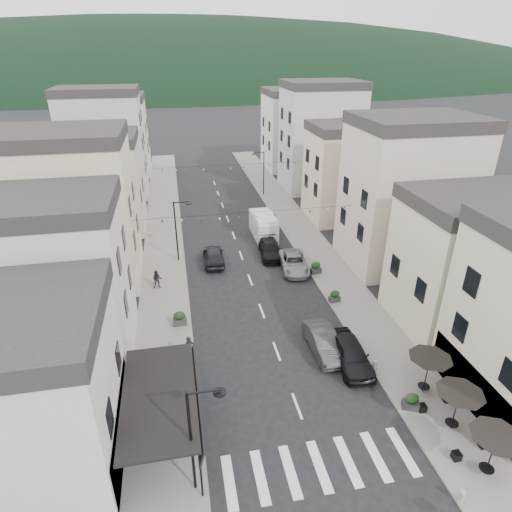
{
  "coord_description": "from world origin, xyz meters",
  "views": [
    {
      "loc": [
        -5.84,
        -11.44,
        18.76
      ],
      "look_at": [
        0.07,
        18.68,
        3.5
      ],
      "focal_mm": 30.0,
      "sensor_mm": 36.0,
      "label": 1
    }
  ],
  "objects_px": {
    "parked_car_b": "(324,342)",
    "pedestrian_a": "(190,349)",
    "parked_car_c": "(294,263)",
    "parked_car_e": "(214,256)",
    "parked_car_a": "(351,354)",
    "parked_car_d": "(270,249)",
    "pedestrian_b": "(157,279)",
    "delivery_van": "(264,225)"
  },
  "relations": [
    {
      "from": "parked_car_d",
      "to": "delivery_van",
      "type": "xyz_separation_m",
      "value": [
        0.35,
        4.84,
        0.56
      ]
    },
    {
      "from": "delivery_van",
      "to": "pedestrian_a",
      "type": "height_order",
      "value": "delivery_van"
    },
    {
      "from": "pedestrian_b",
      "to": "parked_car_b",
      "type": "bearing_deg",
      "value": -40.24
    },
    {
      "from": "parked_car_b",
      "to": "parked_car_c",
      "type": "relative_size",
      "value": 0.9
    },
    {
      "from": "parked_car_b",
      "to": "pedestrian_a",
      "type": "relative_size",
      "value": 2.54
    },
    {
      "from": "delivery_van",
      "to": "parked_car_b",
      "type": "bearing_deg",
      "value": -90.65
    },
    {
      "from": "parked_car_a",
      "to": "parked_car_b",
      "type": "distance_m",
      "value": 2.03
    },
    {
      "from": "parked_car_e",
      "to": "delivery_van",
      "type": "distance_m",
      "value": 8.0
    },
    {
      "from": "parked_car_b",
      "to": "parked_car_e",
      "type": "xyz_separation_m",
      "value": [
        -5.89,
        14.46,
        0.03
      ]
    },
    {
      "from": "pedestrian_b",
      "to": "parked_car_d",
      "type": "bearing_deg",
      "value": 25.58
    },
    {
      "from": "parked_car_d",
      "to": "pedestrian_a",
      "type": "height_order",
      "value": "pedestrian_a"
    },
    {
      "from": "parked_car_d",
      "to": "parked_car_a",
      "type": "bearing_deg",
      "value": -79.79
    },
    {
      "from": "parked_car_e",
      "to": "pedestrian_b",
      "type": "bearing_deg",
      "value": 38.93
    },
    {
      "from": "parked_car_c",
      "to": "parked_car_e",
      "type": "height_order",
      "value": "parked_car_e"
    },
    {
      "from": "pedestrian_a",
      "to": "pedestrian_b",
      "type": "relative_size",
      "value": 1.11
    },
    {
      "from": "parked_car_c",
      "to": "pedestrian_a",
      "type": "relative_size",
      "value": 2.82
    },
    {
      "from": "parked_car_b",
      "to": "pedestrian_a",
      "type": "bearing_deg",
      "value": 174.54
    },
    {
      "from": "delivery_van",
      "to": "parked_car_d",
      "type": "bearing_deg",
      "value": -94.64
    },
    {
      "from": "parked_car_d",
      "to": "delivery_van",
      "type": "distance_m",
      "value": 4.88
    },
    {
      "from": "parked_car_a",
      "to": "pedestrian_a",
      "type": "bearing_deg",
      "value": 169.22
    },
    {
      "from": "parked_car_e",
      "to": "parked_car_d",
      "type": "bearing_deg",
      "value": -173.34
    },
    {
      "from": "parked_car_d",
      "to": "parked_car_b",
      "type": "bearing_deg",
      "value": -84.12
    },
    {
      "from": "parked_car_d",
      "to": "pedestrian_b",
      "type": "xyz_separation_m",
      "value": [
        -10.79,
        -4.41,
        0.23
      ]
    },
    {
      "from": "delivery_van",
      "to": "pedestrian_a",
      "type": "xyz_separation_m",
      "value": [
        -8.95,
        -19.14,
        -0.24
      ]
    },
    {
      "from": "parked_car_c",
      "to": "parked_car_e",
      "type": "distance_m",
      "value": 7.61
    },
    {
      "from": "pedestrian_b",
      "to": "pedestrian_a",
      "type": "bearing_deg",
      "value": -74.22
    },
    {
      "from": "parked_car_a",
      "to": "parked_car_b",
      "type": "relative_size",
      "value": 1.06
    },
    {
      "from": "parked_car_b",
      "to": "parked_car_c",
      "type": "distance_m",
      "value": 11.81
    },
    {
      "from": "parked_car_d",
      "to": "pedestrian_a",
      "type": "xyz_separation_m",
      "value": [
        -8.6,
        -14.3,
        0.32
      ]
    },
    {
      "from": "pedestrian_a",
      "to": "pedestrian_b",
      "type": "bearing_deg",
      "value": 95.63
    },
    {
      "from": "parked_car_b",
      "to": "delivery_van",
      "type": "xyz_separation_m",
      "value": [
        0.07,
        19.78,
        0.51
      ]
    },
    {
      "from": "parked_car_c",
      "to": "parked_car_e",
      "type": "xyz_separation_m",
      "value": [
        -7.11,
        2.72,
        0.08
      ]
    },
    {
      "from": "parked_car_a",
      "to": "parked_car_b",
      "type": "bearing_deg",
      "value": 130.7
    },
    {
      "from": "parked_car_d",
      "to": "parked_car_e",
      "type": "height_order",
      "value": "parked_car_e"
    },
    {
      "from": "parked_car_a",
      "to": "parked_car_d",
      "type": "xyz_separation_m",
      "value": [
        -1.57,
        16.51,
        -0.13
      ]
    },
    {
      "from": "parked_car_e",
      "to": "pedestrian_a",
      "type": "height_order",
      "value": "pedestrian_a"
    },
    {
      "from": "parked_car_b",
      "to": "delivery_van",
      "type": "distance_m",
      "value": 19.79
    },
    {
      "from": "pedestrian_a",
      "to": "pedestrian_b",
      "type": "distance_m",
      "value": 10.13
    },
    {
      "from": "parked_car_d",
      "to": "parked_car_e",
      "type": "distance_m",
      "value": 5.62
    },
    {
      "from": "parked_car_b",
      "to": "pedestrian_b",
      "type": "xyz_separation_m",
      "value": [
        -11.07,
        10.53,
        0.18
      ]
    },
    {
      "from": "parked_car_b",
      "to": "pedestrian_a",
      "type": "distance_m",
      "value": 8.92
    },
    {
      "from": "parked_car_e",
      "to": "parked_car_a",
      "type": "bearing_deg",
      "value": 115.84
    }
  ]
}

